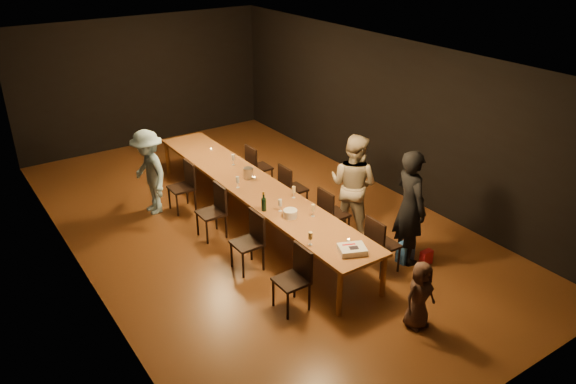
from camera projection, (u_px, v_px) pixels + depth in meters
ground at (255, 223)px, 10.10m from camera, size 10.00×10.00×0.00m
room_shell at (251, 112)px, 9.20m from camera, size 6.04×10.04×3.02m
table at (254, 188)px, 9.80m from camera, size 0.90×6.00×0.75m
chair_right_0 at (383, 244)px, 8.54m from camera, size 0.42×0.42×0.93m
chair_right_1 at (334, 213)px, 9.44m from camera, size 0.42×0.42×0.93m
chair_right_2 at (294, 188)px, 10.33m from camera, size 0.42×0.42×0.93m
chair_right_3 at (259, 167)px, 11.22m from camera, size 0.42×0.42×0.93m
chair_left_0 at (291, 280)px, 7.68m from camera, size 0.42×0.42×0.93m
chair_left_1 at (247, 243)px, 8.58m from camera, size 0.42×0.42×0.93m
chair_left_2 at (211, 212)px, 9.47m from camera, size 0.42×0.42×0.93m
chair_left_3 at (181, 187)px, 10.36m from camera, size 0.42×0.42×0.93m
woman_birthday at (410, 207)px, 8.63m from camera, size 0.58×0.76×1.87m
woman_tan at (353, 185)px, 9.45m from camera, size 0.95×1.06×1.79m
man_blue at (149, 172)px, 10.16m from camera, size 0.62×1.05×1.59m
child at (420, 295)px, 7.34m from camera, size 0.48×0.32×0.97m
gift_bag_red at (426, 257)px, 8.84m from camera, size 0.20×0.11×0.24m
gift_bag_blue at (405, 252)px, 8.90m from camera, size 0.28×0.20×0.33m
birthday_cake at (352, 249)px, 7.78m from camera, size 0.45×0.42×0.09m
plate_stack at (290, 214)px, 8.69m from camera, size 0.26×0.26×0.12m
champagne_bottle at (264, 201)px, 8.85m from camera, size 0.10×0.10×0.33m
ice_bucket at (248, 173)px, 10.00m from camera, size 0.20×0.20×0.19m
wineglass_0 at (310, 238)px, 7.93m from camera, size 0.06×0.06×0.21m
wineglass_1 at (313, 210)px, 8.70m from camera, size 0.06×0.06×0.21m
wineglass_2 at (280, 205)px, 8.85m from camera, size 0.06×0.06×0.21m
wineglass_3 at (294, 192)px, 9.29m from camera, size 0.06×0.06×0.21m
wineglass_4 at (238, 182)px, 9.64m from camera, size 0.06×0.06×0.21m
wineglass_5 at (233, 160)px, 10.55m from camera, size 0.06×0.06×0.21m
tealight_near at (349, 240)px, 8.06m from camera, size 0.05×0.05×0.03m
tealight_mid at (254, 178)px, 10.01m from camera, size 0.05×0.05×0.03m
tealight_far at (211, 149)px, 11.26m from camera, size 0.05×0.05×0.03m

